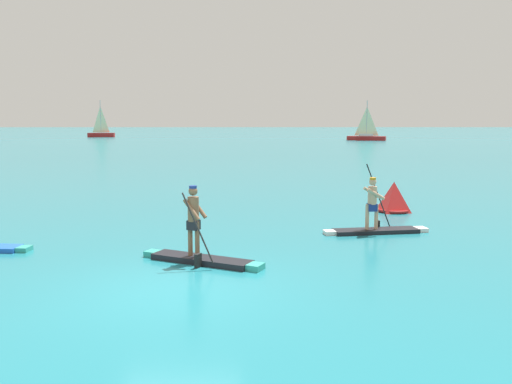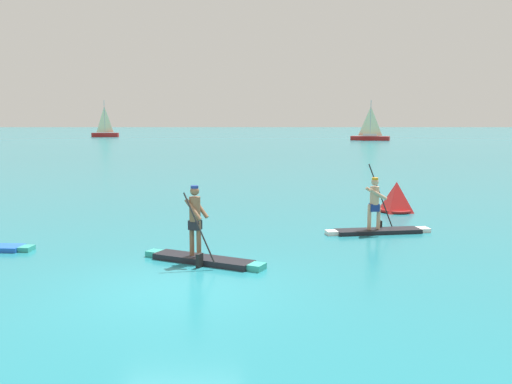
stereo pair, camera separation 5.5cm
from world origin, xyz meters
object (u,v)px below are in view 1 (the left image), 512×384
object	(u,v)px
paddleboarder_far_right	(375,221)
sailboat_left_horizon	(101,132)
paddleboarder_mid_center	(200,247)
sailboat_right_horizon	(366,136)
race_marker_buoy	(394,199)

from	to	relation	value
paddleboarder_far_right	sailboat_left_horizon	size ratio (longest dim) A/B	0.46
paddleboarder_far_right	paddleboarder_mid_center	bearing A→B (deg)	-154.81
sailboat_right_horizon	paddleboarder_far_right	bearing A→B (deg)	-82.18
sailboat_left_horizon	sailboat_right_horizon	xyz separation A→B (m)	(46.41, -16.13, -0.18)
paddleboarder_mid_center	race_marker_buoy	distance (m)	9.43
race_marker_buoy	sailboat_left_horizon	size ratio (longest dim) A/B	0.20
paddleboarder_mid_center	sailboat_left_horizon	xyz separation A→B (m)	(-27.06, 89.97, 0.56)
sailboat_left_horizon	sailboat_right_horizon	world-z (taller)	sailboat_left_horizon
paddleboarder_mid_center	race_marker_buoy	bearing A→B (deg)	74.13
paddleboarder_far_right	race_marker_buoy	xyz separation A→B (m)	(1.49, 3.68, 0.14)
race_marker_buoy	paddleboarder_mid_center	bearing A→B (deg)	-132.18
paddleboarder_far_right	sailboat_right_horizon	size ratio (longest dim) A/B	0.50
paddleboarder_mid_center	paddleboarder_far_right	xyz separation A→B (m)	(4.84, 3.31, -0.03)
sailboat_left_horizon	sailboat_right_horizon	distance (m)	49.13
race_marker_buoy	sailboat_left_horizon	world-z (taller)	sailboat_left_horizon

